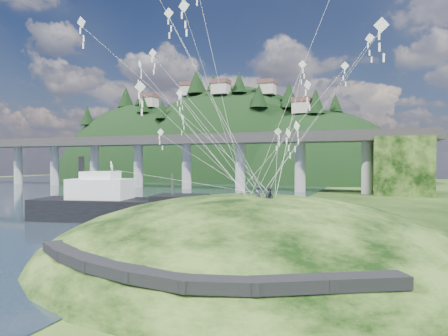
% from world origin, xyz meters
% --- Properties ---
extents(ground, '(320.00, 320.00, 0.00)m').
position_xyz_m(ground, '(0.00, 0.00, 0.00)').
color(ground, black).
rests_on(ground, ground).
extents(grass_hill, '(36.00, 32.00, 13.00)m').
position_xyz_m(grass_hill, '(8.00, 2.00, -1.50)').
color(grass_hill, black).
rests_on(grass_hill, ground).
extents(footpath, '(22.29, 5.84, 0.83)m').
position_xyz_m(footpath, '(7.46, -9.74, 2.08)').
color(footpath, black).
rests_on(footpath, ground).
extents(bridge, '(160.00, 11.00, 15.00)m').
position_xyz_m(bridge, '(-26.46, 70.07, 9.70)').
color(bridge, '#2D2B2B').
rests_on(bridge, ground).
extents(far_ridge, '(153.00, 70.00, 94.50)m').
position_xyz_m(far_ridge, '(-43.58, 122.17, -7.44)').
color(far_ridge, black).
rests_on(far_ridge, ground).
extents(work_barge, '(24.29, 11.06, 8.22)m').
position_xyz_m(work_barge, '(-13.60, 14.85, 2.06)').
color(work_barge, black).
rests_on(work_barge, ground).
extents(wooden_dock, '(15.48, 5.97, 1.10)m').
position_xyz_m(wooden_dock, '(-3.54, 8.39, 0.48)').
color(wooden_dock, '#312014').
rests_on(wooden_dock, ground).
extents(kite_flyers, '(1.77, 1.17, 1.66)m').
position_xyz_m(kite_flyers, '(9.29, 0.74, 5.73)').
color(kite_flyers, '#242730').
rests_on(kite_flyers, ground).
extents(kite_swarm, '(20.99, 17.06, 20.17)m').
position_xyz_m(kite_swarm, '(5.50, 2.52, 15.15)').
color(kite_swarm, white).
rests_on(kite_swarm, ground).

